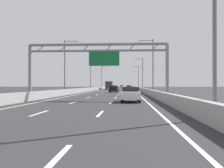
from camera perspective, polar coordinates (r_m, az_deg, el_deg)
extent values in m
plane|color=#2D2D30|center=(101.85, 1.79, -1.15)|extent=(260.00, 260.00, 0.00)
cube|color=white|center=(15.29, -16.36, -6.47)|extent=(0.16, 3.00, 0.01)
cube|color=white|center=(23.91, -8.92, -4.21)|extent=(0.16, 3.00, 0.01)
cube|color=white|center=(32.74, -5.47, -3.13)|extent=(0.16, 3.00, 0.01)
cube|color=white|center=(41.64, -3.49, -2.50)|extent=(0.16, 3.00, 0.01)
cube|color=white|center=(50.57, -2.21, -2.10)|extent=(0.16, 3.00, 0.01)
cube|color=white|center=(59.53, -1.32, -1.81)|extent=(0.16, 3.00, 0.01)
cube|color=white|center=(68.49, -0.66, -1.60)|extent=(0.16, 3.00, 0.01)
cube|color=white|center=(77.47, -0.15, -1.44)|extent=(0.16, 3.00, 0.01)
cube|color=white|center=(86.45, 0.25, -1.31)|extent=(0.16, 3.00, 0.01)
cube|color=white|center=(95.43, 0.57, -1.21)|extent=(0.16, 3.00, 0.01)
cube|color=white|center=(104.42, 0.84, -1.12)|extent=(0.16, 3.00, 0.01)
cube|color=white|center=(113.41, 1.07, -1.05)|extent=(0.16, 3.00, 0.01)
cube|color=white|center=(122.40, 1.27, -0.98)|extent=(0.16, 3.00, 0.01)
cube|color=white|center=(131.39, 1.43, -0.93)|extent=(0.16, 3.00, 0.01)
cube|color=white|center=(140.38, 1.58, -0.88)|extent=(0.16, 3.00, 0.01)
cube|color=white|center=(149.37, 1.71, -0.84)|extent=(0.16, 3.00, 0.01)
cube|color=white|center=(158.37, 1.82, -0.81)|extent=(0.16, 3.00, 0.01)
cube|color=white|center=(5.76, -13.31, -17.04)|extent=(0.16, 3.00, 0.01)
cube|color=white|center=(14.46, -2.74, -6.83)|extent=(0.16, 3.00, 0.01)
cube|color=white|center=(23.39, -0.26, -4.30)|extent=(0.16, 3.00, 0.01)
cube|color=white|center=(32.36, 0.85, -3.16)|extent=(0.16, 3.00, 0.01)
cube|color=white|center=(41.34, 1.47, -2.52)|extent=(0.16, 3.00, 0.01)
cube|color=white|center=(50.33, 1.87, -2.10)|extent=(0.16, 3.00, 0.01)
cube|color=white|center=(59.32, 2.15, -1.82)|extent=(0.16, 3.00, 0.01)
cube|color=white|center=(68.31, 2.35, -1.60)|extent=(0.16, 3.00, 0.01)
cube|color=white|center=(77.31, 2.51, -1.44)|extent=(0.16, 3.00, 0.01)
cube|color=white|center=(86.31, 2.64, -1.31)|extent=(0.16, 3.00, 0.01)
cube|color=white|center=(95.30, 2.74, -1.21)|extent=(0.16, 3.00, 0.01)
cube|color=white|center=(104.30, 2.82, -1.12)|extent=(0.16, 3.00, 0.01)
cube|color=white|center=(113.30, 2.89, -1.05)|extent=(0.16, 3.00, 0.01)
cube|color=white|center=(122.30, 2.95, -0.99)|extent=(0.16, 3.00, 0.01)
cube|color=white|center=(131.29, 3.00, -0.93)|extent=(0.16, 3.00, 0.01)
cube|color=white|center=(140.29, 3.05, -0.88)|extent=(0.16, 3.00, 0.01)
cube|color=white|center=(149.29, 3.09, -0.84)|extent=(0.16, 3.00, 0.01)
cube|color=white|center=(158.29, 3.12, -0.81)|extent=(0.16, 3.00, 0.01)
cube|color=white|center=(90.21, -1.81, -1.26)|extent=(0.16, 176.00, 0.01)
cube|color=white|center=(89.81, 4.88, -1.27)|extent=(0.16, 176.00, 0.01)
cube|color=#9E9E99|center=(112.26, -1.57, -0.82)|extent=(0.45, 220.00, 0.95)
cube|color=#9E9E99|center=(111.84, 5.49, -0.82)|extent=(0.45, 220.00, 0.95)
cylinder|color=gray|center=(29.62, -18.36, 2.56)|extent=(0.36, 0.36, 6.20)
cylinder|color=gray|center=(27.78, 12.60, 2.74)|extent=(0.36, 0.36, 6.20)
cylinder|color=gray|center=(27.99, -3.39, 9.10)|extent=(15.41, 0.32, 0.32)
cylinder|color=gray|center=(27.89, -3.39, 7.68)|extent=(15.41, 0.26, 0.26)
cylinder|color=gray|center=(29.42, -16.02, 7.96)|extent=(0.74, 0.10, 0.74)
cylinder|color=gray|center=(28.67, -11.13, 8.17)|extent=(0.74, 0.10, 0.74)
cylinder|color=gray|center=(28.12, -6.01, 8.33)|extent=(0.74, 0.10, 0.74)
cylinder|color=gray|center=(27.81, -0.73, 8.43)|extent=(0.74, 0.10, 0.74)
cylinder|color=gray|center=(27.73, 4.62, 8.45)|extent=(0.74, 0.10, 0.74)
cylinder|color=gray|center=(27.89, 9.96, 8.41)|extent=(0.74, 0.10, 0.74)
cube|color=#146B33|center=(27.70, -1.82, 5.86)|extent=(3.40, 0.12, 1.60)
cylinder|color=slate|center=(13.63, 22.53, 12.85)|extent=(0.20, 0.20, 9.50)
cylinder|color=slate|center=(44.38, -10.83, 3.77)|extent=(0.20, 0.20, 9.50)
cylinder|color=slate|center=(44.67, -9.44, 9.69)|extent=(2.20, 0.12, 0.12)
cube|color=#F2EAC6|center=(44.42, -8.04, 9.62)|extent=(0.56, 0.28, 0.20)
cylinder|color=slate|center=(43.18, 9.42, 3.88)|extent=(0.20, 0.20, 9.50)
cylinder|color=slate|center=(43.65, 7.96, 9.92)|extent=(2.20, 0.12, 0.12)
cube|color=#F2EAC6|center=(43.57, 6.49, 9.81)|extent=(0.56, 0.28, 0.20)
cylinder|color=slate|center=(74.05, -4.93, 2.18)|extent=(0.20, 0.20, 9.50)
cylinder|color=slate|center=(74.22, -4.09, 5.73)|extent=(2.20, 0.12, 0.12)
cube|color=#F2EAC6|center=(74.07, -3.24, 5.67)|extent=(0.56, 0.28, 0.20)
cylinder|color=slate|center=(73.33, 7.06, 2.20)|extent=(0.20, 0.20, 9.50)
cylinder|color=slate|center=(73.61, 6.20, 5.78)|extent=(2.20, 0.12, 0.12)
cube|color=#F2EAC6|center=(73.56, 5.34, 5.71)|extent=(0.56, 0.28, 0.20)
cylinder|color=slate|center=(104.08, -2.43, 1.49)|extent=(0.20, 0.20, 9.50)
cylinder|color=slate|center=(104.20, -1.82, 4.02)|extent=(2.20, 0.12, 0.12)
cube|color=#F2EAC6|center=(104.09, -1.22, 3.97)|extent=(0.56, 0.28, 0.20)
cylinder|color=slate|center=(103.57, 6.08, 1.50)|extent=(0.20, 0.20, 9.50)
cylinder|color=slate|center=(103.77, 5.47, 4.04)|extent=(2.20, 0.12, 0.12)
cube|color=#F2EAC6|center=(103.73, 4.86, 3.98)|extent=(0.56, 0.28, 0.20)
cube|color=black|center=(57.32, 0.30, -1.20)|extent=(1.75, 4.51, 0.71)
cube|color=black|center=(57.05, 0.29, -0.59)|extent=(1.54, 2.12, 0.51)
cylinder|color=black|center=(59.08, -0.34, -1.52)|extent=(0.22, 0.64, 0.64)
cylinder|color=black|center=(58.99, 1.14, -1.52)|extent=(0.22, 0.64, 0.64)
cylinder|color=black|center=(55.68, -0.59, -1.60)|extent=(0.22, 0.64, 0.64)
cylinder|color=black|center=(55.58, 0.98, -1.60)|extent=(0.22, 0.64, 0.64)
cube|color=red|center=(77.49, 3.86, -0.96)|extent=(1.77, 4.20, 0.66)
cube|color=black|center=(77.75, 3.86, -0.53)|extent=(1.56, 1.89, 0.49)
cylinder|color=black|center=(79.05, 3.30, -1.19)|extent=(0.22, 0.64, 0.64)
cylinder|color=black|center=(79.05, 4.42, -1.19)|extent=(0.22, 0.64, 0.64)
cylinder|color=black|center=(75.95, 3.28, -1.23)|extent=(0.22, 0.64, 0.64)
cylinder|color=black|center=(75.95, 4.45, -1.23)|extent=(0.22, 0.64, 0.64)
cube|color=#2347AD|center=(66.39, 0.69, -1.09)|extent=(1.84, 4.39, 0.66)
cube|color=black|center=(66.44, 0.70, -0.62)|extent=(1.62, 1.98, 0.44)
cylinder|color=black|center=(68.09, 0.09, -1.34)|extent=(0.22, 0.64, 0.64)
cylinder|color=black|center=(68.01, 1.45, -1.35)|extent=(0.22, 0.64, 0.64)
cylinder|color=black|center=(64.80, -0.10, -1.40)|extent=(0.22, 0.64, 0.64)
cylinder|color=black|center=(64.72, 1.33, -1.40)|extent=(0.22, 0.64, 0.64)
cube|color=silver|center=(24.42, 4.27, -2.56)|extent=(1.81, 4.14, 0.70)
cube|color=black|center=(24.64, 4.27, -1.19)|extent=(1.59, 1.67, 0.45)
cylinder|color=black|center=(25.96, 2.48, -3.20)|extent=(0.22, 0.64, 0.64)
cylinder|color=black|center=(25.98, 6.00, -3.19)|extent=(0.22, 0.64, 0.64)
cylinder|color=black|center=(22.92, 2.32, -3.59)|extent=(0.22, 0.64, 0.64)
cylinder|color=black|center=(22.94, 6.30, -3.59)|extent=(0.22, 0.64, 0.64)
cube|color=yellow|center=(141.33, 2.25, -0.61)|extent=(1.88, 4.27, 0.69)
cube|color=black|center=(141.31, 2.25, -0.37)|extent=(1.65, 1.91, 0.51)
cylinder|color=black|center=(142.94, 1.93, -0.75)|extent=(0.22, 0.64, 0.64)
cylinder|color=black|center=(142.90, 2.59, -0.75)|extent=(0.22, 0.64, 0.64)
cylinder|color=black|center=(139.78, 1.89, -0.76)|extent=(0.22, 0.64, 0.64)
cylinder|color=black|center=(139.73, 2.57, -0.76)|extent=(0.22, 0.64, 0.64)
cube|color=#1E7A38|center=(126.69, 3.84, -0.66)|extent=(1.72, 4.29, 0.69)
cube|color=black|center=(126.65, 3.84, -0.40)|extent=(1.51, 1.90, 0.46)
cylinder|color=black|center=(128.29, 3.51, -0.81)|extent=(0.22, 0.64, 0.64)
cylinder|color=black|center=(128.29, 4.18, -0.81)|extent=(0.22, 0.64, 0.64)
cylinder|color=black|center=(125.10, 3.50, -0.82)|extent=(0.22, 0.64, 0.64)
cylinder|color=black|center=(125.10, 4.19, -0.82)|extent=(0.22, 0.64, 0.64)
cube|color=orange|center=(135.36, 0.67, -0.64)|extent=(1.87, 4.16, 0.66)
cube|color=black|center=(135.74, 0.67, -0.40)|extent=(1.64, 1.73, 0.43)
cylinder|color=black|center=(136.94, 0.36, -0.77)|extent=(0.22, 0.64, 0.64)
cylinder|color=black|center=(136.85, 1.04, -0.77)|extent=(0.22, 0.64, 0.64)
cylinder|color=black|center=(133.88, 0.28, -0.78)|extent=(0.22, 0.64, 0.64)
cylinder|color=black|center=(133.79, 0.98, -0.78)|extent=(0.22, 0.64, 0.64)
cube|color=silver|center=(94.32, -0.48, -0.26)|extent=(2.39, 2.18, 2.19)
cube|color=#333338|center=(90.35, -0.67, -0.18)|extent=(2.39, 5.39, 2.45)
cylinder|color=black|center=(94.60, -1.11, -0.93)|extent=(0.28, 0.96, 0.96)
cylinder|color=black|center=(94.44, 0.16, -0.93)|extent=(0.28, 0.96, 0.96)
cylinder|color=black|center=(89.15, -1.41, -0.97)|extent=(0.28, 0.96, 0.96)
cylinder|color=black|center=(88.99, -0.05, -0.97)|extent=(0.28, 0.96, 0.96)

